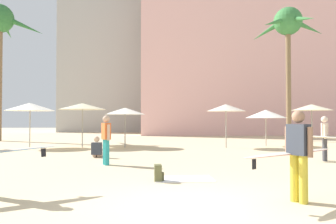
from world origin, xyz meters
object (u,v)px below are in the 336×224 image
(cafe_umbrella_2, at_px, (226,108))
(cafe_umbrella_3, at_px, (82,106))
(backpack, at_px, (158,173))
(cafe_umbrella_1, at_px, (125,111))
(person_near_left, at_px, (327,137))
(palm_tree_left, at_px, (288,28))
(cafe_umbrella_4, at_px, (312,107))
(beach_towel, at_px, (184,179))
(cafe_umbrella_5, at_px, (30,107))
(person_mid_left, at_px, (296,152))
(cafe_umbrella_0, at_px, (266,114))
(person_mid_center, at_px, (98,150))
(person_far_left, at_px, (106,138))

(cafe_umbrella_2, bearing_deg, cafe_umbrella_3, 175.60)
(cafe_umbrella_3, bearing_deg, backpack, -69.18)
(cafe_umbrella_1, bearing_deg, person_near_left, -39.86)
(palm_tree_left, relative_size, cafe_umbrella_4, 3.98)
(cafe_umbrella_2, bearing_deg, person_near_left, -69.21)
(beach_towel, height_order, backpack, backpack)
(person_near_left, bearing_deg, cafe_umbrella_4, 90.23)
(cafe_umbrella_4, xyz_separation_m, cafe_umbrella_5, (-16.26, -0.39, -0.02))
(beach_towel, xyz_separation_m, person_near_left, (5.72, 3.40, 0.91))
(backpack, relative_size, person_mid_left, 0.16)
(cafe_umbrella_0, xyz_separation_m, person_mid_center, (-9.04, -5.41, -1.61))
(cafe_umbrella_3, height_order, beach_towel, cafe_umbrella_3)
(cafe_umbrella_0, height_order, cafe_umbrella_5, cafe_umbrella_5)
(beach_towel, distance_m, person_mid_center, 6.12)
(person_far_left, bearing_deg, cafe_umbrella_4, 9.14)
(cafe_umbrella_3, xyz_separation_m, person_mid_left, (6.58, -12.72, -1.37))
(backpack, height_order, person_near_left, person_near_left)
(cafe_umbrella_4, height_order, person_mid_left, cafe_umbrella_4)
(palm_tree_left, relative_size, cafe_umbrella_0, 4.06)
(cafe_umbrella_1, relative_size, cafe_umbrella_3, 0.87)
(cafe_umbrella_0, height_order, backpack, cafe_umbrella_0)
(person_near_left, bearing_deg, cafe_umbrella_5, 175.96)
(cafe_umbrella_5, height_order, beach_towel, cafe_umbrella_5)
(cafe_umbrella_5, distance_m, beach_towel, 12.85)
(palm_tree_left, xyz_separation_m, cafe_umbrella_0, (-3.28, -4.43, -6.42))
(person_near_left, bearing_deg, palm_tree_left, 96.16)
(cafe_umbrella_4, bearing_deg, person_near_left, -112.80)
(person_mid_center, bearing_deg, backpack, -145.47)
(cafe_umbrella_3, xyz_separation_m, cafe_umbrella_4, (13.40, 0.32, -0.01))
(cafe_umbrella_4, height_order, person_near_left, cafe_umbrella_4)
(cafe_umbrella_4, xyz_separation_m, beach_towel, (-8.73, -10.56, -2.28))
(cafe_umbrella_0, distance_m, person_mid_center, 10.65)
(cafe_umbrella_1, xyz_separation_m, person_far_left, (-0.12, -7.19, -1.10))
(cafe_umbrella_2, distance_m, person_mid_left, 12.26)
(cafe_umbrella_4, distance_m, person_mid_left, 14.78)
(cafe_umbrella_3, distance_m, beach_towel, 11.48)
(cafe_umbrella_4, bearing_deg, cafe_umbrella_1, -177.43)
(cafe_umbrella_5, distance_m, person_mid_left, 15.84)
(person_mid_left, bearing_deg, person_mid_center, 94.45)
(person_mid_center, distance_m, person_near_left, 8.98)
(cafe_umbrella_2, relative_size, cafe_umbrella_5, 0.91)
(palm_tree_left, xyz_separation_m, person_mid_left, (-7.37, -17.64, -7.39))
(beach_towel, bearing_deg, cafe_umbrella_1, 102.70)
(cafe_umbrella_2, xyz_separation_m, person_near_left, (2.36, -6.22, -1.31))
(cafe_umbrella_0, xyz_separation_m, cafe_umbrella_5, (-13.54, -0.56, 0.37))
(beach_towel, bearing_deg, cafe_umbrella_2, 70.77)
(cafe_umbrella_3, distance_m, cafe_umbrella_5, 2.86)
(palm_tree_left, height_order, backpack, palm_tree_left)
(palm_tree_left, distance_m, beach_towel, 19.62)
(cafe_umbrella_3, xyz_separation_m, person_near_left, (10.39, -6.84, -1.39))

